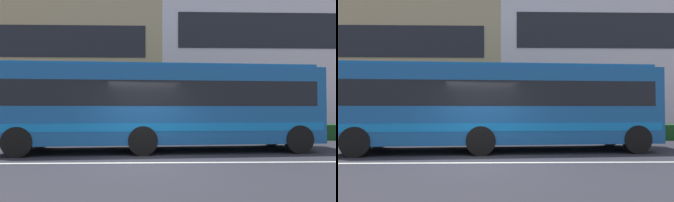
{
  "view_description": "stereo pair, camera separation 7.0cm",
  "coord_description": "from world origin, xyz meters",
  "views": [
    {
      "loc": [
        0.44,
        -9.12,
        1.59
      ],
      "look_at": [
        0.81,
        3.03,
        1.89
      ],
      "focal_mm": 33.1,
      "sensor_mm": 36.0,
      "label": 1
    },
    {
      "loc": [
        0.51,
        -9.12,
        1.59
      ],
      "look_at": [
        0.81,
        3.03,
        1.89
      ],
      "focal_mm": 33.1,
      "sensor_mm": 36.0,
      "label": 2
    }
  ],
  "objects": [
    {
      "name": "ground_plane",
      "position": [
        0.0,
        0.0,
        0.0
      ],
      "size": [
        160.0,
        160.0,
        0.0
      ],
      "primitive_type": "plane",
      "color": "#2B2B33"
    },
    {
      "name": "lane_centre_line",
      "position": [
        0.0,
        0.0,
        0.0
      ],
      "size": [
        60.0,
        0.16,
        0.01
      ],
      "primitive_type": "cube",
      "color": "silver",
      "rests_on": "ground_plane"
    },
    {
      "name": "transit_bus",
      "position": [
        0.55,
        2.62,
        1.76
      ],
      "size": [
        11.76,
        3.32,
        3.19
      ],
      "color": "#174F91",
      "rests_on": "ground_plane"
    },
    {
      "name": "apartment_block_right",
      "position": [
        12.83,
        14.19,
        5.54
      ],
      "size": [
        24.33,
        8.98,
        11.08
      ],
      "color": "silver",
      "rests_on": "ground_plane"
    },
    {
      "name": "hedge_row_far",
      "position": [
        1.28,
        6.63,
        0.39
      ],
      "size": [
        16.78,
        1.1,
        0.77
      ],
      "primitive_type": "cube",
      "color": "#1A491D",
      "rests_on": "ground_plane"
    }
  ]
}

